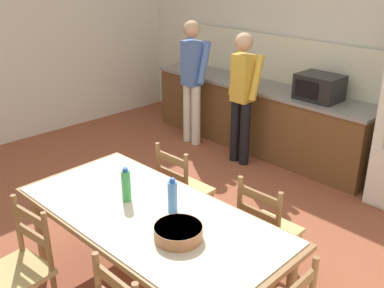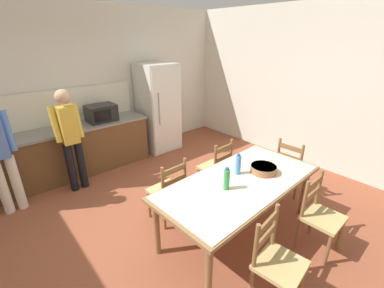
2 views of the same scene
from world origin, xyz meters
name	(u,v)px [view 1 (image 1 of 2)]	position (x,y,z in m)	size (l,w,h in m)	color
ground_plane	(166,228)	(0.00, 0.00, 0.00)	(8.32, 8.32, 0.00)	brown
wall_back	(328,44)	(0.00, 2.66, 1.45)	(6.52, 0.12, 2.90)	silver
wall_left	(5,37)	(-3.26, 0.00, 1.45)	(0.12, 5.20, 2.90)	silver
kitchen_counter	(257,116)	(-0.69, 2.23, 0.45)	(3.32, 0.66, 0.89)	brown
counter_splashback	(275,59)	(-0.69, 2.54, 1.19)	(3.28, 0.03, 0.60)	#EFE8CB
microwave	(319,87)	(0.21, 2.21, 1.04)	(0.50, 0.39, 0.30)	black
dining_table	(150,221)	(0.65, -0.69, 0.69)	(2.15, 1.08, 0.76)	olive
bottle_near_centre	(126,185)	(0.38, -0.70, 0.88)	(0.07, 0.07, 0.27)	green
bottle_off_centre	(172,197)	(0.75, -0.56, 0.88)	(0.07, 0.07, 0.27)	#4C8ED6
serving_bowl	(178,232)	(1.02, -0.75, 0.81)	(0.32, 0.32, 0.09)	#9E6642
chair_side_far_right	(266,231)	(1.09, 0.12, 0.44)	(0.43, 0.42, 0.91)	olive
chair_side_near_left	(20,270)	(0.20, -1.50, 0.44)	(0.47, 0.45, 0.91)	olive
chair_side_far_left	(182,191)	(0.14, 0.09, 0.44)	(0.44, 0.42, 0.91)	olive
person_at_sink	(192,77)	(-1.42, 1.71, 0.95)	(0.42, 0.29, 1.69)	silver
person_at_counter	(242,93)	(-0.52, 1.69, 0.92)	(0.41, 0.28, 1.64)	black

